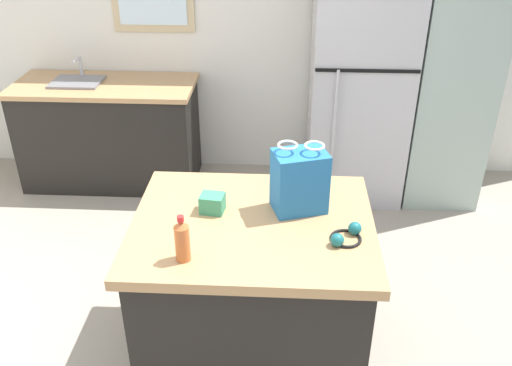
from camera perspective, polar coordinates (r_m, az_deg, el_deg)
The scene contains 10 objects.
ground at distance 3.30m, azimuth -4.84°, elevation -17.15°, with size 6.86×6.86×0.00m, color #9E9384.
back_wall at distance 4.76m, azimuth -1.83°, elevation 16.37°, with size 5.72×0.13×2.62m.
kitchen_island at distance 2.99m, azimuth -0.32°, elevation -11.08°, with size 1.21×0.99×0.89m.
refrigerator at distance 4.47m, azimuth 10.70°, elevation 10.06°, with size 0.76×0.75×1.89m.
tall_cabinet at distance 4.60m, azimuth 19.55°, elevation 10.26°, with size 0.59×0.67×2.01m.
sink_counter at distance 4.89m, azimuth -15.01°, elevation 5.13°, with size 1.49×0.66×1.08m.
shopping_bag at distance 2.75m, azimuth 4.55°, elevation 0.23°, with size 0.30×0.25×0.37m.
small_box at distance 2.79m, azimuth -4.56°, elevation -2.11°, with size 0.12×0.10×0.09m, color #388E66.
bottle at distance 2.44m, azimuth -7.69°, elevation -5.94°, with size 0.07×0.07×0.23m.
ear_defenders at distance 2.62m, azimuth 9.36°, elevation -5.44°, with size 0.21×0.21×0.06m.
Camera 1 is at (0.39, -2.24, 2.40)m, focal length 38.41 mm.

